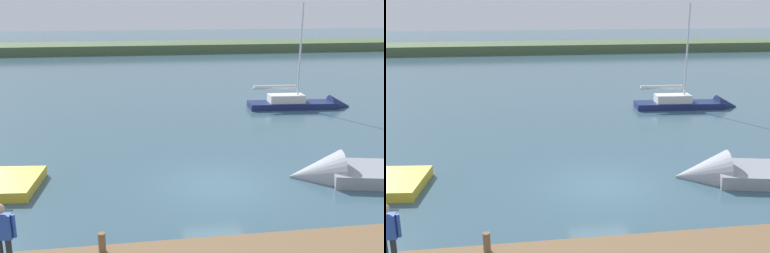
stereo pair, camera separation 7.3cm
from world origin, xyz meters
TOP-DOWN VIEW (x-y plane):
  - ground_plane at (0.00, 0.00)m, footprint 200.00×200.00m
  - far_shoreline at (0.00, -48.94)m, footprint 180.00×8.00m
  - mooring_post_near at (4.12, 5.21)m, footprint 0.19×0.19m
  - sailboat_mid_channel at (-8.54, -12.07)m, footprint 7.03×2.02m
  - person_on_dock at (6.36, 5.75)m, footprint 0.66×0.27m

SIDE VIEW (x-z plane):
  - ground_plane at x=0.00m, z-range 0.00..0.00m
  - far_shoreline at x=0.00m, z-range -1.20..1.20m
  - sailboat_mid_channel at x=-8.54m, z-range -3.63..3.97m
  - mooring_post_near at x=4.12m, z-range 0.65..1.17m
  - person_on_dock at x=6.36m, z-range 0.79..2.54m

